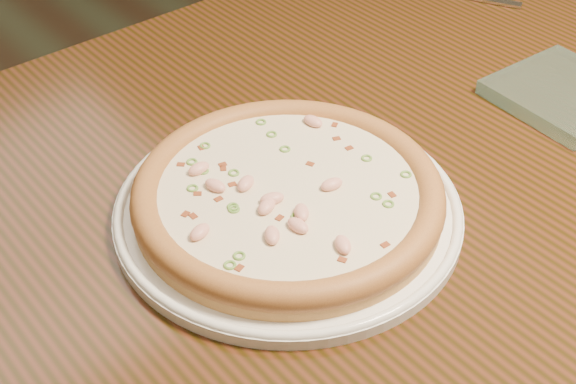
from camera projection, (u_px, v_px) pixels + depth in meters
hero_table at (339, 214)px, 0.96m from camera, size 1.20×0.80×0.75m
plate at (288, 208)px, 0.81m from camera, size 0.35×0.35×0.02m
pizza at (288, 194)px, 0.79m from camera, size 0.31×0.31×0.03m
side_dish at (565, 94)px, 0.97m from camera, size 0.16×0.16×0.02m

